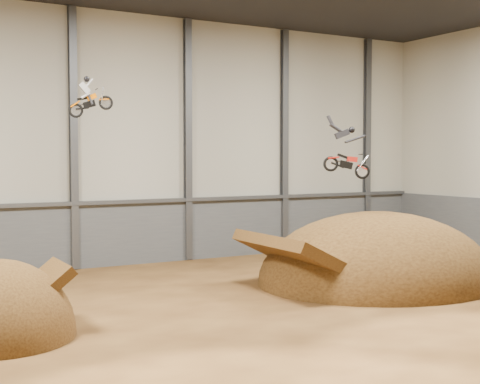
{
  "coord_description": "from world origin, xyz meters",
  "views": [
    {
      "loc": [
        -12.98,
        -20.5,
        6.02
      ],
      "look_at": [
        0.75,
        4.0,
        4.55
      ],
      "focal_mm": 50.0,
      "sensor_mm": 36.0,
      "label": 1
    }
  ],
  "objects": [
    {
      "name": "floor",
      "position": [
        0.0,
        0.0,
        0.0
      ],
      "size": [
        40.0,
        40.0,
        0.0
      ],
      "primitive_type": "plane",
      "color": "#472B12",
      "rests_on": "ground"
    },
    {
      "name": "steel_column_2",
      "position": [
        -3.33,
        14.8,
        7.0
      ],
      "size": [
        0.4,
        0.36,
        13.9
      ],
      "primitive_type": "cube",
      "color": "#47494F",
      "rests_on": "ground"
    },
    {
      "name": "back_wall",
      "position": [
        0.0,
        15.0,
        7.0
      ],
      "size": [
        40.0,
        0.1,
        14.0
      ],
      "primitive_type": "cube",
      "color": "#AFAC9B",
      "rests_on": "ground"
    },
    {
      "name": "steel_rail",
      "position": [
        0.0,
        14.75,
        3.55
      ],
      "size": [
        39.8,
        0.35,
        0.2
      ],
      "primitive_type": "cube",
      "color": "#47494F",
      "rests_on": "lower_band_back"
    },
    {
      "name": "lower_band_back",
      "position": [
        0.0,
        14.9,
        1.75
      ],
      "size": [
        39.8,
        0.18,
        3.5
      ],
      "primitive_type": "cube",
      "color": "#4F5256",
      "rests_on": "ground"
    },
    {
      "name": "landing_ramp",
      "position": [
        8.31,
        4.03,
        0.0
      ],
      "size": [
        11.83,
        10.46,
        6.82
      ],
      "primitive_type": "ellipsoid",
      "color": "#37220D",
      "rests_on": "ground"
    },
    {
      "name": "steel_column_4",
      "position": [
        10.0,
        14.8,
        7.0
      ],
      "size": [
        0.4,
        0.36,
        13.9
      ],
      "primitive_type": "cube",
      "color": "#47494F",
      "rests_on": "ground"
    },
    {
      "name": "steel_column_5",
      "position": [
        16.67,
        14.8,
        7.0
      ],
      "size": [
        0.4,
        0.36,
        13.9
      ],
      "primitive_type": "cube",
      "color": "#47494F",
      "rests_on": "ground"
    },
    {
      "name": "steel_column_3",
      "position": [
        3.33,
        14.8,
        7.0
      ],
      "size": [
        0.4,
        0.36,
        13.9
      ],
      "primitive_type": "cube",
      "color": "#47494F",
      "rests_on": "ground"
    },
    {
      "name": "fmx_rider_b",
      "position": [
        5.96,
        3.57,
        6.44
      ],
      "size": [
        3.36,
        2.24,
        3.05
      ],
      "primitive_type": null,
      "rotation": [
        0.0,
        0.23,
        -0.47
      ],
      "color": "red"
    },
    {
      "name": "fmx_rider_a",
      "position": [
        -4.95,
        5.93,
        8.59
      ],
      "size": [
        2.25,
        1.05,
        2.05
      ],
      "primitive_type": null,
      "rotation": [
        0.0,
        -0.28,
        -0.17
      ],
      "color": "#E26700"
    }
  ]
}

